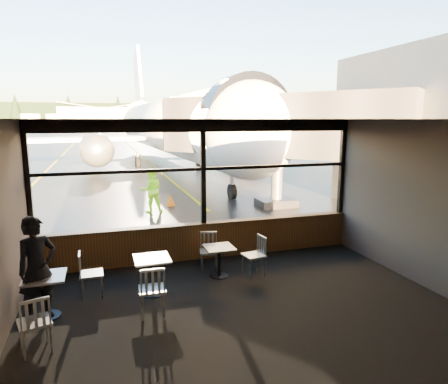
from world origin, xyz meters
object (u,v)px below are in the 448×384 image
ground_crew (151,190)px  chair_mid_w (91,274)px  airliner (170,89)px  chair_mid_s (152,290)px  cafe_table_near (219,262)px  cone_nose (171,200)px  jet_bridge (256,146)px  cafe_table_left (46,297)px  chair_left_s (34,323)px  chair_near_e (254,256)px  cafe_table_mid (152,276)px  chair_near_n (209,252)px  passenger (37,269)px

ground_crew → chair_mid_w: bearing=71.9°
airliner → chair_mid_s: airliner is taller
cafe_table_near → cone_nose: size_ratio=1.40×
cone_nose → jet_bridge: bearing=-17.0°
cafe_table_left → chair_left_s: chair_left_s is taller
chair_near_e → cafe_table_near: bearing=70.2°
cafe_table_mid → chair_near_n: size_ratio=0.86×
chair_mid_s → passenger: passenger is taller
chair_mid_w → chair_mid_s: bearing=41.3°
jet_bridge → chair_mid_s: bearing=-122.7°
chair_left_s → ground_crew: size_ratio=0.55×
airliner → cafe_table_near: size_ratio=52.83×
chair_near_e → chair_near_n: chair_near_e is taller
chair_mid_w → passenger: 1.20m
chair_near_n → chair_mid_w: 2.69m
airliner → chair_near_e: 21.77m
jet_bridge → chair_near_n: (-3.69, -6.36, -1.99)m
chair_near_n → passenger: passenger is taller
cafe_table_mid → chair_mid_s: 0.90m
cafe_table_left → chair_left_s: 1.14m
chair_left_s → cafe_table_left: bearing=72.2°
cafe_table_left → chair_near_e: size_ratio=0.83×
jet_bridge → chair_mid_w: size_ratio=11.99×
airliner → chair_mid_s: size_ratio=38.06×
airliner → cafe_table_near: airliner is taller
chair_mid_w → chair_near_n: bearing=103.1°
passenger → cafe_table_left: bearing=1.9°
airliner → chair_mid_w: (-5.35, -21.14, -5.16)m
chair_near_e → cone_nose: (-0.51, 7.98, -0.21)m
chair_near_n → chair_mid_s: chair_mid_s is taller
chair_left_s → ground_crew: (2.88, 8.88, 0.38)m
chair_mid_w → cone_nose: (2.98, 8.05, -0.22)m
chair_left_s → passenger: size_ratio=0.50×
cafe_table_near → chair_left_s: 4.06m
chair_mid_s → passenger: bearing=169.7°
chair_mid_w → airliner: bearing=164.2°
chair_near_e → passenger: passenger is taller
cafe_table_near → passenger: bearing=-165.2°
airliner → chair_near_e: size_ratio=39.89×
cafe_table_left → chair_mid_w: size_ratio=0.83×
chair_near_n → cafe_table_left: bearing=32.6°
cafe_table_near → passenger: passenger is taller
chair_near_n → airliner: bearing=-86.4°
chair_mid_s → chair_mid_w: (-1.05, 1.13, -0.02)m
jet_bridge → cone_nose: (-3.32, 1.01, -2.19)m
cafe_table_near → chair_near_e: 0.79m
cafe_table_mid → cafe_table_near: bearing=17.6°
jet_bridge → ground_crew: jet_bridge is taller
cafe_table_left → cone_nose: 9.46m
chair_mid_w → cone_nose: bearing=158.1°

